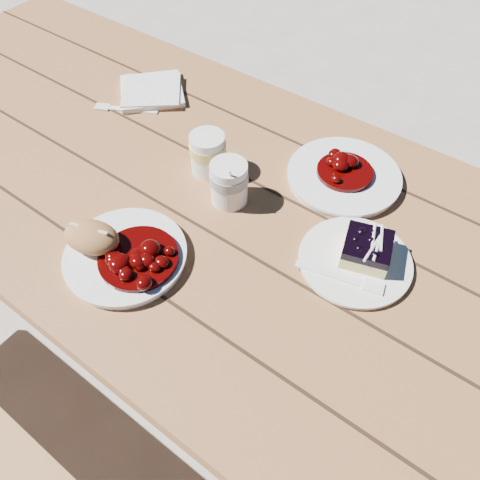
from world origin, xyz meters
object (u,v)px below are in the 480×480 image
Objects in this scene: dessert_plate at (355,261)px; second_plate at (344,176)px; second_cup at (208,154)px; picnic_table at (211,242)px; main_plate at (126,256)px; coffee_cup at (229,183)px; blueberry_cake at (367,249)px; bread_roll at (92,237)px.

second_plate is at bearing 123.57° from dessert_plate.
second_cup is at bearing -149.28° from second_plate.
main_plate reaches higher than picnic_table.
blueberry_cake is at bearing 4.22° from coffee_cup.
second_cup is at bearing 159.31° from blueberry_cake.
blueberry_cake is 1.12× the size of coffee_cup.
dessert_plate is 0.03m from blueberry_cake.
coffee_cup is at bearing -130.10° from second_plate.
blueberry_cake is at bearing 35.85° from main_plate.
bread_roll is at bearing -95.79° from second_cup.
bread_roll is 0.52m from second_plate.
second_cup reaches higher than picnic_table.
dessert_plate is at bearing 1.27° from coffee_cup.
blueberry_cake reaches higher than dessert_plate.
second_cup is (-0.04, 0.05, 0.21)m from picnic_table.
second_plate is at bearing 110.64° from blueberry_cake.
picnic_table is 22.12× the size of coffee_cup.
coffee_cup reaches higher than second_plate.
main_plate is 0.47m from second_plate.
dessert_plate is 2.17× the size of coffee_cup.
dessert_plate reaches higher than picnic_table.
dessert_plate is at bearing 34.97° from main_plate.
picnic_table is 0.36m from dessert_plate.
bread_roll is at bearing -114.82° from coffee_cup.
second_plate is (-0.13, 0.17, -0.02)m from blueberry_cake.
picnic_table is 19.80× the size of blueberry_cake.
main_plate is 0.41m from dessert_plate.
coffee_cup is (0.12, 0.25, 0.00)m from bread_roll.
second_cup is (-0.24, -0.14, 0.04)m from second_plate.
second_cup is at bearing 125.88° from picnic_table.
second_cup reaches higher than second_plate.
coffee_cup is at bearing 166.76° from blueberry_cake.
main_plate is 2.13× the size of blueberry_cake.
picnic_table is 10.17× the size of dessert_plate.
coffee_cup is at bearing -26.15° from second_cup.
blueberry_cake is 1.12× the size of second_cup.
dessert_plate is (0.39, 0.26, -0.04)m from bread_roll.
picnic_table is 8.73× the size of second_plate.
picnic_table is at bearing -54.12° from second_cup.
coffee_cup is (-0.29, -0.02, 0.01)m from blueberry_cake.
bread_roll is 0.45× the size of second_plate.
coffee_cup reaches higher than main_plate.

